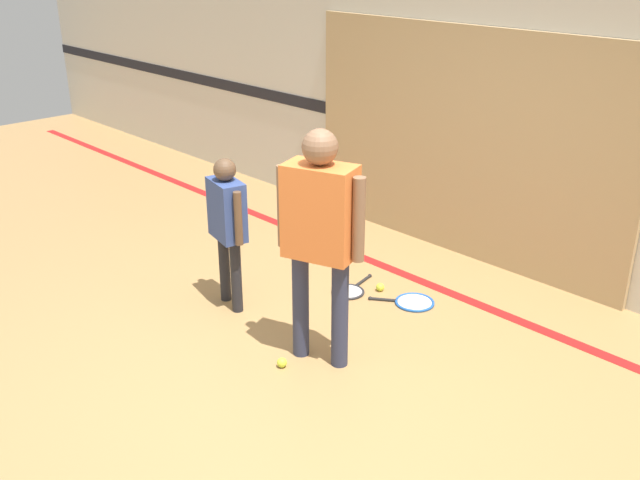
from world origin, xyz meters
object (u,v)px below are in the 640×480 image
object	(u,v)px
tennis_ball_near_instructor	(282,363)
tennis_ball_by_spare_racket	(380,287)
racket_second_spare	(412,302)
racket_spare_on_floor	(349,291)
person_student_left	(227,217)
person_instructor	(320,224)

from	to	relation	value
tennis_ball_near_instructor	tennis_ball_by_spare_racket	xyz separation A→B (m)	(-0.28, 1.29, 0.00)
racket_second_spare	tennis_ball_near_instructor	distance (m)	1.31
tennis_ball_near_instructor	tennis_ball_by_spare_racket	size ratio (longest dim) A/B	1.00
racket_spare_on_floor	person_student_left	bearing A→B (deg)	137.32
racket_second_spare	person_student_left	bearing A→B (deg)	11.30
person_instructor	racket_spare_on_floor	size ratio (longest dim) A/B	3.07
tennis_ball_by_spare_racket	person_student_left	bearing A→B (deg)	-122.64
racket_second_spare	tennis_ball_by_spare_racket	bearing A→B (deg)	-31.38
person_instructor	tennis_ball_near_instructor	xyz separation A→B (m)	(-0.10, -0.25, -0.94)
racket_second_spare	tennis_ball_near_instructor	size ratio (longest dim) A/B	7.74
person_student_left	tennis_ball_by_spare_racket	xyz separation A→B (m)	(0.64, 0.99, -0.69)
person_student_left	tennis_ball_near_instructor	world-z (taller)	person_student_left
person_instructor	tennis_ball_by_spare_racket	bearing A→B (deg)	90.97
racket_spare_on_floor	racket_second_spare	distance (m)	0.52
person_instructor	tennis_ball_by_spare_racket	size ratio (longest dim) A/B	23.84
racket_spare_on_floor	tennis_ball_by_spare_racket	distance (m)	0.25
tennis_ball_by_spare_racket	racket_spare_on_floor	bearing A→B (deg)	-130.48
person_student_left	tennis_ball_near_instructor	size ratio (longest dim) A/B	17.69
person_instructor	racket_second_spare	world-z (taller)	person_instructor
racket_second_spare	person_instructor	bearing A→B (deg)	57.98
person_instructor	racket_spare_on_floor	world-z (taller)	person_instructor
racket_spare_on_floor	person_instructor	bearing A→B (deg)	-159.59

